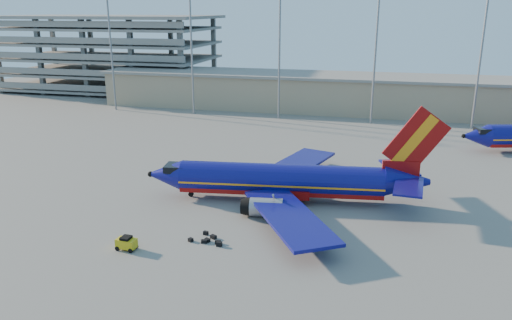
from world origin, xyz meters
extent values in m
plane|color=slate|center=(0.00, 0.00, 0.00)|extent=(220.00, 220.00, 0.00)
cube|color=#9F866D|center=(10.00, 58.00, 4.00)|extent=(120.00, 15.00, 8.00)
cube|color=slate|center=(10.00, 58.00, 8.20)|extent=(122.00, 16.00, 0.60)
cube|color=slate|center=(-62.00, 74.00, 1.00)|extent=(60.00, 30.00, 0.70)
cube|color=slate|center=(-62.00, 74.00, 5.20)|extent=(60.00, 30.00, 0.70)
cube|color=slate|center=(-62.00, 74.00, 9.40)|extent=(60.00, 30.00, 0.70)
cube|color=slate|center=(-62.00, 74.00, 13.60)|extent=(60.00, 30.00, 0.70)
cube|color=slate|center=(-62.00, 74.00, 17.80)|extent=(60.00, 30.00, 0.70)
cube|color=slate|center=(-62.00, 74.00, 21.00)|extent=(62.00, 32.00, 0.80)
cube|color=slate|center=(-62.00, 87.00, 10.50)|extent=(1.20, 1.20, 21.00)
cylinder|color=gray|center=(-45.00, 46.00, 14.00)|extent=(0.44, 0.44, 28.00)
cylinder|color=gray|center=(-25.00, 46.00, 14.00)|extent=(0.44, 0.44, 28.00)
cylinder|color=gray|center=(-5.00, 46.00, 14.00)|extent=(0.44, 0.44, 28.00)
cylinder|color=gray|center=(15.00, 46.00, 14.00)|extent=(0.44, 0.44, 28.00)
cylinder|color=gray|center=(35.00, 46.00, 14.00)|extent=(0.44, 0.44, 28.00)
cylinder|color=navy|center=(5.42, -2.40, 2.84)|extent=(25.57, 7.20, 3.90)
cube|color=maroon|center=(5.42, -2.40, 1.84)|extent=(25.47, 6.47, 1.37)
cube|color=orange|center=(5.42, -2.40, 2.58)|extent=(25.57, 7.25, 0.23)
cone|color=navy|center=(-9.30, -4.36, 2.84)|extent=(4.90, 4.45, 3.90)
cube|color=black|center=(-7.94, -4.18, 3.84)|extent=(2.87, 3.05, 0.84)
cone|color=navy|center=(20.66, -0.37, 3.21)|extent=(5.94, 4.59, 3.90)
cube|color=maroon|center=(19.82, -0.48, 4.63)|extent=(4.46, 1.16, 2.32)
cube|color=maroon|center=(21.29, -0.28, 8.32)|extent=(7.71, 1.36, 8.40)
cube|color=orange|center=(21.08, -0.31, 8.32)|extent=(5.16, 1.12, 6.59)
cube|color=navy|center=(19.77, 3.13, 3.79)|extent=(5.24, 7.41, 0.23)
cube|color=navy|center=(20.72, -3.97, 3.79)|extent=(3.67, 6.96, 0.23)
cube|color=navy|center=(5.76, 7.00, 1.90)|extent=(9.66, 17.15, 0.37)
cube|color=navy|center=(8.21, -11.38, 1.90)|extent=(13.04, 16.66, 0.37)
cube|color=maroon|center=(5.94, -2.33, 1.42)|extent=(6.81, 4.91, 1.05)
cylinder|color=gray|center=(3.44, 2.86, 1.21)|extent=(4.05, 2.69, 2.21)
cylinder|color=gray|center=(4.89, -7.99, 1.21)|extent=(4.05, 2.69, 2.21)
cylinder|color=gray|center=(-6.06, -3.93, 0.58)|extent=(0.28, 0.28, 1.16)
cylinder|color=black|center=(-6.06, -3.93, 0.34)|extent=(0.70, 0.35, 0.67)
cylinder|color=black|center=(6.62, 0.52, 0.44)|extent=(0.95, 0.69, 0.88)
cylinder|color=black|center=(7.35, -4.90, 0.44)|extent=(0.95, 0.69, 0.88)
cone|color=navy|center=(32.65, 27.57, 2.81)|extent=(5.25, 4.89, 3.84)
cube|color=black|center=(33.95, 27.94, 3.79)|extent=(3.14, 3.28, 0.83)
cube|color=gold|center=(-6.87, -19.49, 0.71)|extent=(2.04, 1.25, 0.94)
cube|color=black|center=(-6.87, -19.49, 1.27)|extent=(1.00, 1.09, 0.33)
cylinder|color=black|center=(-7.59, -18.92, 0.24)|extent=(0.50, 0.20, 0.49)
cylinder|color=black|center=(-7.65, -19.96, 0.24)|extent=(0.50, 0.20, 0.49)
cylinder|color=black|center=(-6.09, -19.02, 0.24)|extent=(0.50, 0.20, 0.49)
cylinder|color=black|center=(-6.15, -20.05, 0.24)|extent=(0.50, 0.20, 0.49)
cube|color=black|center=(-1.30, -16.16, 0.18)|extent=(0.61, 0.58, 0.36)
cube|color=black|center=(0.42, -15.77, 0.18)|extent=(0.68, 0.58, 0.36)
cube|color=black|center=(1.94, -16.48, 0.24)|extent=(0.60, 0.39, 0.47)
cube|color=black|center=(0.20, -16.16, 0.18)|extent=(0.71, 0.52, 0.37)
cube|color=black|center=(1.64, -15.99, 0.19)|extent=(0.68, 0.47, 0.39)
cube|color=black|center=(0.77, -14.90, 0.19)|extent=(0.75, 0.64, 0.37)
cube|color=black|center=(-0.31, -14.28, 0.21)|extent=(0.58, 0.43, 0.42)
camera|label=1|loc=(17.07, -60.37, 23.34)|focal=35.00mm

